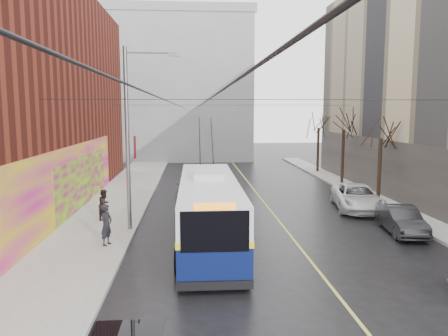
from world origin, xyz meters
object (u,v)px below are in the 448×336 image
Objects in this scene: trolleybus at (209,209)px; tree_near at (381,126)px; tree_far at (319,120)px; parked_car_c at (357,197)px; pedestrian_a at (107,225)px; parked_car_b at (401,220)px; tree_mid at (344,120)px; pedestrian_b at (105,205)px; streetlight_pole at (131,134)px; following_car at (192,186)px.

tree_near is at bearing 35.29° from trolleybus.
tree_far is 1.20× the size of parked_car_c.
tree_far reaches higher than pedestrian_a.
trolleybus reaches higher than parked_car_b.
parked_car_b is at bearing 4.73° from trolleybus.
parked_car_b is 13.97m from pedestrian_a.
parked_car_c is at bearing -97.93° from tree_far.
trolleybus is at bearing -137.09° from parked_car_c.
pedestrian_b is at bearing -146.84° from tree_mid.
tree_mid reaches higher than parked_car_b.
tree_mid is 15.14m from parked_car_b.
parked_car_b is (13.12, -1.29, -4.18)m from streetlight_pole.
tree_far is 25.08m from trolleybus.
following_car is (-10.00, 4.54, 0.05)m from parked_car_c.
parked_car_b is at bearing -87.21° from pedestrian_b.
tree_far is at bearing 90.00° from tree_near.
tree_far is 1.38× the size of following_car.
trolleybus reaches higher than pedestrian_b.
pedestrian_b reaches higher than parked_car_c.
streetlight_pole is 13.83m from parked_car_b.
parked_car_b is (9.44, 0.74, -0.90)m from trolleybus.
parked_car_c reaches higher than parked_car_b.
parked_car_c is (-2.23, -2.04, -4.22)m from tree_near.
trolleybus is 4.53m from pedestrian_a.
streetlight_pole is 1.65× the size of parked_car_c.
parked_car_c is at bearing -137.61° from tree_near.
streetlight_pole is 5.00× the size of pedestrian_a.
tree_far is at bearing 91.98° from parked_car_c.
tree_mid is 4.06× the size of pedestrian_b.
tree_far is at bearing 62.80° from trolleybus.
streetlight_pole is 5.34m from trolleybus.
following_car is at bearing 71.11° from streetlight_pole.
streetlight_pole is at bearing -123.07° from pedestrian_b.
streetlight_pole is 1.41× the size of tree_near.
following_car reaches higher than parked_car_c.
following_car is (-12.23, -11.50, -4.33)m from tree_far.
parked_car_b is 0.74× the size of parked_car_c.
pedestrian_a reaches higher than parked_car_b.
tree_near is 17.82m from pedestrian_b.
tree_near is at bearing -39.92° from pedestrian_a.
trolleybus is at bearing -127.31° from tree_mid.
tree_mid is 19.25m from trolleybus.
tree_mid is 0.56× the size of trolleybus.
parked_car_b is (-2.02, -21.29, -4.48)m from tree_far.
tree_mid is at bearing 90.00° from tree_near.
trolleybus is at bearing -117.47° from tree_far.
tree_mid is at bearing 52.96° from trolleybus.
tree_far is at bearing -28.00° from pedestrian_b.
trolleybus is at bearing -81.89° from following_car.
tree_near reaches higher than pedestrian_a.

